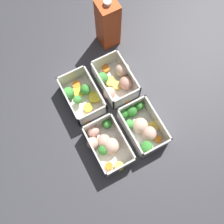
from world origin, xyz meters
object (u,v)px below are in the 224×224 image
object	(u,v)px
container_near_left	(81,96)
container_far_right	(141,127)
juice_carton	(108,24)
container_near_right	(106,143)
container_far_left	(116,80)

from	to	relation	value
container_near_left	container_far_right	xyz separation A→B (m)	(0.19, 0.12, 0.00)
juice_carton	container_far_right	bearing A→B (deg)	-10.53
container_near_right	juice_carton	distance (m)	0.40
container_far_left	container_near_right	bearing A→B (deg)	-37.00
container_near_left	juice_carton	distance (m)	0.26
container_far_right	juice_carton	world-z (taller)	juice_carton
container_near_right	container_far_left	size ratio (longest dim) A/B	1.07
container_far_right	juice_carton	distance (m)	0.36
container_far_right	juice_carton	xyz separation A→B (m)	(-0.35, 0.07, 0.07)
juice_carton	container_near_left	bearing A→B (deg)	-48.90
container_near_right	juice_carton	world-z (taller)	juice_carton
container_far_right	container_near_right	bearing A→B (deg)	-93.10
container_far_right	juice_carton	size ratio (longest dim) A/B	0.84
container_near_left	container_far_right	size ratio (longest dim) A/B	1.01
container_near_left	container_far_left	xyz separation A→B (m)	(0.00, 0.13, 0.00)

